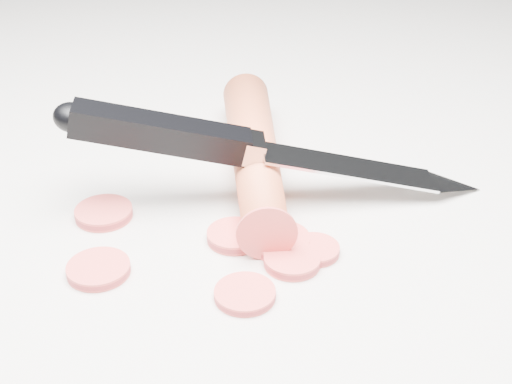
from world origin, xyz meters
name	(u,v)px	position (x,y,z in m)	size (l,w,h in m)	color
ground	(179,214)	(0.00, 0.00, 0.00)	(2.40, 2.40, 0.00)	silver
carrot	(254,152)	(0.07, 0.03, 0.02)	(0.03, 0.03, 0.21)	#E8572D
carrot_slice_0	(98,269)	(-0.06, -0.04, 0.00)	(0.04, 0.04, 0.01)	#E8423E
carrot_slice_1	(234,236)	(0.02, -0.04, 0.00)	(0.04, 0.04, 0.01)	#E8423E
carrot_slice_2	(279,241)	(0.05, -0.06, 0.00)	(0.04, 0.04, 0.01)	#E8423E
carrot_slice_3	(245,294)	(0.01, -0.10, 0.00)	(0.04, 0.04, 0.01)	#E8423E
carrot_slice_4	(314,250)	(0.07, -0.08, 0.00)	(0.03, 0.03, 0.01)	#E8423E
carrot_slice_5	(104,213)	(-0.05, 0.02, 0.00)	(0.04, 0.04, 0.01)	#E8423E
carrot_slice_6	(292,261)	(0.05, -0.08, 0.00)	(0.04, 0.04, 0.01)	#E8423E
kitchen_knife	(278,147)	(0.07, 0.00, 0.04)	(0.30, 0.13, 0.08)	silver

